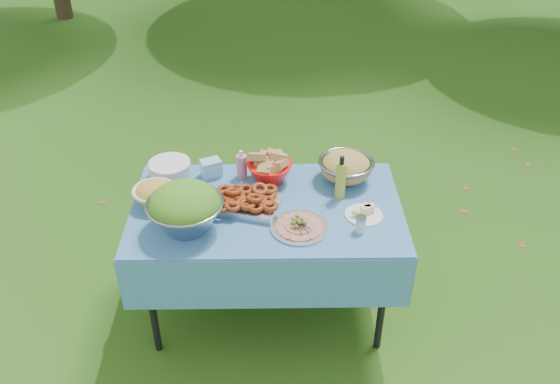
# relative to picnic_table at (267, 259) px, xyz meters

# --- Properties ---
(ground) EXTENTS (80.00, 80.00, 0.00)m
(ground) POSITION_rel_picnic_table_xyz_m (0.00, 0.00, -0.38)
(ground) COLOR black
(ground) RESTS_ON ground
(picnic_table) EXTENTS (1.46, 0.86, 0.76)m
(picnic_table) POSITION_rel_picnic_table_xyz_m (0.00, 0.00, 0.00)
(picnic_table) COLOR #73B9DD
(picnic_table) RESTS_ON ground
(salad_bowl) EXTENTS (0.45, 0.45, 0.26)m
(salad_bowl) POSITION_rel_picnic_table_xyz_m (-0.41, -0.19, 0.51)
(salad_bowl) COLOR #94959B
(salad_bowl) RESTS_ON picnic_table
(pasta_bowl_white) EXTENTS (0.24, 0.24, 0.13)m
(pasta_bowl_white) POSITION_rel_picnic_table_xyz_m (-0.60, 0.04, 0.45)
(pasta_bowl_white) COLOR white
(pasta_bowl_white) RESTS_ON picnic_table
(plate_stack) EXTENTS (0.25, 0.25, 0.10)m
(plate_stack) POSITION_rel_picnic_table_xyz_m (-0.56, 0.30, 0.43)
(plate_stack) COLOR white
(plate_stack) RESTS_ON picnic_table
(wipes_box) EXTENTS (0.14, 0.12, 0.10)m
(wipes_box) POSITION_rel_picnic_table_xyz_m (-0.32, 0.31, 0.43)
(wipes_box) COLOR #8FD1DA
(wipes_box) RESTS_ON picnic_table
(sanitizer_bottle) EXTENTS (0.08, 0.08, 0.17)m
(sanitizer_bottle) POSITION_rel_picnic_table_xyz_m (-0.14, 0.30, 0.47)
(sanitizer_bottle) COLOR pink
(sanitizer_bottle) RESTS_ON picnic_table
(bread_bowl) EXTENTS (0.34, 0.34, 0.17)m
(bread_bowl) POSITION_rel_picnic_table_xyz_m (0.02, 0.26, 0.47)
(bread_bowl) COLOR red
(bread_bowl) RESTS_ON picnic_table
(pasta_bowl_steel) EXTENTS (0.41, 0.41, 0.17)m
(pasta_bowl_steel) POSITION_rel_picnic_table_xyz_m (0.45, 0.26, 0.46)
(pasta_bowl_steel) COLOR #94959B
(pasta_bowl_steel) RESTS_ON picnic_table
(fried_tray) EXTENTS (0.40, 0.33, 0.08)m
(fried_tray) POSITION_rel_picnic_table_xyz_m (-0.11, -0.01, 0.42)
(fried_tray) COLOR silver
(fried_tray) RESTS_ON picnic_table
(charcuterie_platter) EXTENTS (0.32, 0.32, 0.07)m
(charcuterie_platter) POSITION_rel_picnic_table_xyz_m (0.17, -0.19, 0.41)
(charcuterie_platter) COLOR #B6B9BE
(charcuterie_platter) RESTS_ON picnic_table
(oil_bottle) EXTENTS (0.07, 0.07, 0.26)m
(oil_bottle) POSITION_rel_picnic_table_xyz_m (0.40, 0.08, 0.51)
(oil_bottle) COLOR #A8B029
(oil_bottle) RESTS_ON picnic_table
(cheese_plate) EXTENTS (0.26, 0.26, 0.06)m
(cheese_plate) POSITION_rel_picnic_table_xyz_m (0.52, -0.09, 0.41)
(cheese_plate) COLOR white
(cheese_plate) RESTS_ON picnic_table
(shaker) EXTENTS (0.06, 0.06, 0.09)m
(shaker) POSITION_rel_picnic_table_xyz_m (0.48, -0.22, 0.42)
(shaker) COLOR silver
(shaker) RESTS_ON picnic_table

